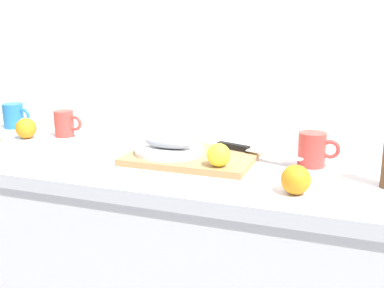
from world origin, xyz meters
The scene contains 11 objects.
back_wall centered at (0.00, 0.33, 1.25)m, with size 3.20×0.05×2.50m, color white.
cutting_board centered at (-0.01, 0.02, 0.91)m, with size 0.38×0.28×0.02m, color tan.
white_plate centered at (-0.08, 0.00, 0.93)m, with size 0.21×0.21×0.01m, color white.
fish_fillet centered at (-0.08, 0.00, 0.95)m, with size 0.16×0.07×0.04m, color gray.
chef_knife centered at (0.15, 0.09, 0.93)m, with size 0.29×0.11×0.02m.
lemon_0 centered at (0.11, -0.08, 0.95)m, with size 0.07×0.07×0.07m, color yellow.
coffee_mug_0 centered at (-0.84, 0.21, 0.95)m, with size 0.12×0.08×0.10m.
coffee_mug_1 centered at (-0.56, 0.15, 0.95)m, with size 0.11×0.07×0.10m.
coffee_mug_2 centered at (0.34, 0.08, 0.95)m, with size 0.12×0.08×0.10m.
orange_0 centered at (-0.67, 0.07, 0.94)m, with size 0.07×0.07×0.07m, color orange.
orange_1 centered at (0.33, -0.18, 0.94)m, with size 0.07×0.07×0.07m, color orange.
Camera 1 is at (0.47, -1.28, 1.30)m, focal length 43.78 mm.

